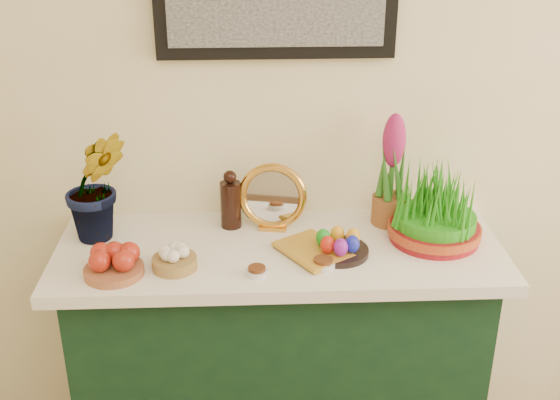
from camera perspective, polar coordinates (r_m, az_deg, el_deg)
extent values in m
cube|color=#FFF3BF|center=(2.33, 11.36, 9.55)|extent=(4.00, 0.04, 2.70)
cube|color=#12331A|center=(2.47, -0.05, -13.20)|extent=(1.30, 0.45, 0.85)
cube|color=white|center=(2.22, -0.06, -4.14)|extent=(1.40, 0.55, 0.04)
imported|color=#2F7320|center=(2.23, -14.85, 2.53)|extent=(0.29, 0.26, 0.48)
cylinder|color=#995633|center=(2.11, -13.33, -5.62)|extent=(0.22, 0.22, 0.02)
cylinder|color=#AA8144|center=(2.10, -8.56, -5.08)|extent=(0.15, 0.15, 0.04)
cylinder|color=black|center=(2.30, -4.02, -0.39)|extent=(0.07, 0.07, 0.16)
sphere|color=black|center=(2.26, -4.10, 1.89)|extent=(0.04, 0.04, 0.04)
cube|color=gold|center=(2.31, -0.58, -2.23)|extent=(0.09, 0.06, 0.01)
torus|color=gold|center=(2.27, -0.60, 0.31)|extent=(0.23, 0.08, 0.23)
cylinder|color=silver|center=(2.27, -0.60, 0.25)|extent=(0.17, 0.05, 0.17)
imported|color=#C18B25|center=(2.11, 0.95, -4.70)|extent=(0.24, 0.26, 0.03)
cylinder|color=silver|center=(2.05, -1.89, -5.90)|extent=(0.06, 0.06, 0.02)
cylinder|color=#592D14|center=(2.05, -1.90, -5.58)|extent=(0.05, 0.05, 0.01)
cylinder|color=silver|center=(2.09, 3.53, -5.24)|extent=(0.07, 0.07, 0.02)
cylinder|color=#592D14|center=(2.09, 3.54, -4.90)|extent=(0.06, 0.06, 0.01)
cylinder|color=black|center=(2.17, 4.76, -4.16)|extent=(0.19, 0.19, 0.02)
ellipsoid|color=red|center=(2.12, 3.89, -3.65)|extent=(0.04, 0.04, 0.06)
ellipsoid|color=#1922B3|center=(2.13, 5.89, -3.59)|extent=(0.04, 0.04, 0.06)
ellipsoid|color=orange|center=(2.18, 4.68, -2.81)|extent=(0.04, 0.04, 0.06)
ellipsoid|color=#1B971E|center=(2.16, 3.51, -3.06)|extent=(0.04, 0.04, 0.06)
ellipsoid|color=gold|center=(2.17, 5.96, -3.00)|extent=(0.04, 0.04, 0.06)
ellipsoid|color=purple|center=(2.11, 4.95, -3.86)|extent=(0.04, 0.04, 0.06)
cylinder|color=brown|center=(2.36, 8.86, -0.77)|extent=(0.12, 0.12, 0.10)
ellipsoid|color=#AC225B|center=(2.27, 9.26, 4.80)|extent=(0.07, 0.07, 0.18)
cylinder|color=maroon|center=(2.29, 12.41, -2.56)|extent=(0.28, 0.28, 0.05)
cylinder|color=maroon|center=(2.28, 12.43, -2.33)|extent=(0.29, 0.29, 0.03)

